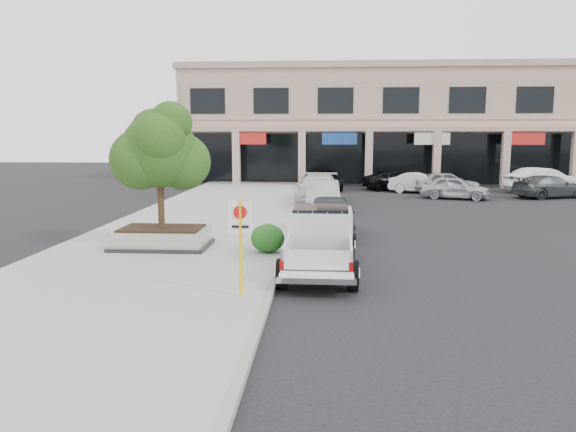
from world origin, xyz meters
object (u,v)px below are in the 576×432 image
Objects in this scene: lot_car_a at (455,188)px; planter at (162,237)px; lot_car_e at (447,182)px; curb_car_a at (330,216)px; curb_car_d at (323,179)px; curb_car_b at (322,196)px; lot_car_b at (419,183)px; planter_tree at (165,151)px; curb_car_c at (318,189)px; lot_car_d at (397,180)px; lot_car_f at (543,180)px; pickup_truck at (320,242)px; lot_car_c at (550,187)px; no_parking_sign at (241,235)px.

planter is at bearing 159.77° from lot_car_a.
lot_car_a is 0.95× the size of lot_car_e.
curb_car_a is 0.88× the size of curb_car_d.
lot_car_b is at bearing 53.67° from curb_car_b.
lot_car_e is (8.22, 9.34, -0.06)m from curb_car_b.
lot_car_a is (7.70, 12.91, -0.09)m from curb_car_a.
planter_tree reaches higher than curb_car_a.
curb_car_d is (-0.37, 18.20, -0.06)m from curb_car_a.
lot_car_a is (8.07, 6.13, -0.09)m from curb_car_b.
planter_tree is 22.20m from curb_car_d.
planter is 0.61× the size of curb_car_d.
planter is 0.74× the size of lot_car_e.
curb_car_c reaches higher than lot_car_e.
lot_car_d is (4.84, 18.39, -0.12)m from curb_car_a.
curb_car_c reaches higher than curb_car_a.
curb_car_c reaches higher than planter.
curb_car_c is at bearing 147.39° from lot_car_b.
planter is at bearing 143.45° from lot_car_e.
curb_car_c is (-0.62, 9.94, 0.05)m from curb_car_a.
lot_car_d is at bearing 64.83° from lot_car_f.
planter_tree is at bearing -119.92° from curb_car_b.
planter is 23.01m from lot_car_b.
planter_tree is 23.70m from lot_car_e.
planter_tree is at bearing 154.00° from pickup_truck.
curb_car_c is at bearing 92.28° from curb_car_b.
curb_car_a reaches higher than lot_car_c.
curb_car_b is 1.11× the size of lot_car_e.
planter is 0.78× the size of lot_car_b.
curb_car_c is at bearing 128.92° from lot_car_a.
curb_car_b is 0.84× the size of curb_car_c.
lot_car_e is at bearing 49.30° from lot_car_c.
curb_car_a is at bearing 122.02° from lot_car_f.
lot_car_d is at bearing 63.59° from curb_car_b.
lot_car_c is at bearing -111.58° from lot_car_e.
planter_tree reaches higher than lot_car_f.
lot_car_c is at bearing 41.60° from planter_tree.
lot_car_a is (8.07, -5.29, -0.03)m from curb_car_d.
lot_car_b is (6.73, 6.42, -0.16)m from curb_car_c.
planter is 22.22m from curb_car_d.
lot_car_a reaches higher than planter.
curb_car_c is at bearing 97.68° from lot_car_f.
lot_car_c is (15.93, 22.92, -0.94)m from no_parking_sign.
curb_car_c is 1.33× the size of lot_car_e.
lot_car_e is at bearing -19.48° from curb_car_d.
lot_car_d is (10.58, 21.75, 0.19)m from planter.
curb_car_d is at bearing 86.18° from no_parking_sign.
curb_car_d is (1.81, 27.15, -0.91)m from no_parking_sign.
planter is 5.97m from pickup_truck.
no_parking_sign reaches higher than lot_car_f.
lot_car_b is at bearing 80.23° from lot_car_e.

